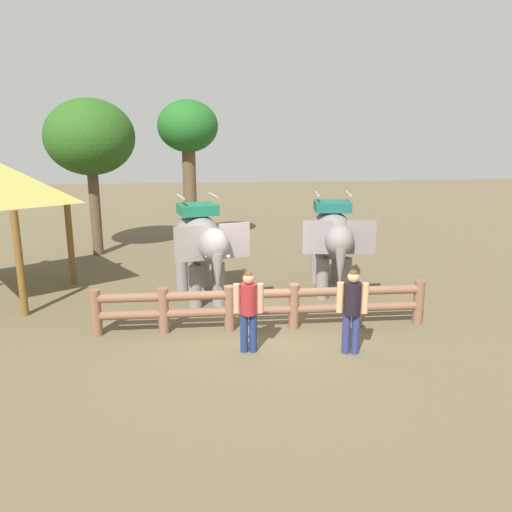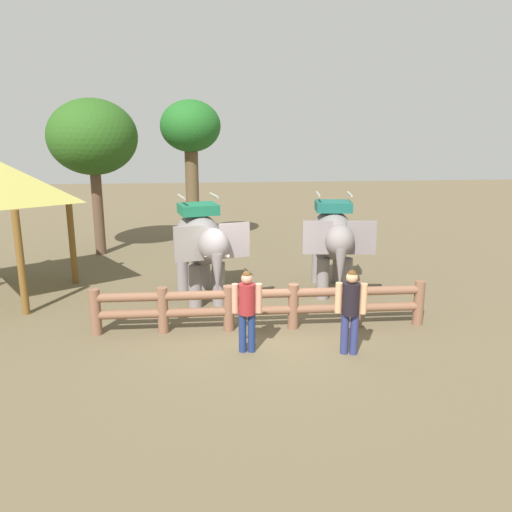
{
  "view_description": "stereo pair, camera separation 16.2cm",
  "coord_description": "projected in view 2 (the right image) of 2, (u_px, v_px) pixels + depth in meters",
  "views": [
    {
      "loc": [
        -1.3,
        -11.02,
        4.62
      ],
      "look_at": [
        0.0,
        1.44,
        1.4
      ],
      "focal_mm": 36.95,
      "sensor_mm": 36.0,
      "label": 1
    },
    {
      "loc": [
        -1.13,
        -11.03,
        4.62
      ],
      "look_at": [
        0.0,
        1.44,
        1.4
      ],
      "focal_mm": 36.95,
      "sensor_mm": 36.0,
      "label": 2
    }
  ],
  "objects": [
    {
      "name": "elephant_near_left",
      "position": [
        201.0,
        242.0,
        13.66
      ],
      "size": [
        2.1,
        3.31,
        2.78
      ],
      "color": "gray",
      "rests_on": "ground"
    },
    {
      "name": "tourist_man_in_blue",
      "position": [
        247.0,
        306.0,
        10.63
      ],
      "size": [
        0.61,
        0.36,
        1.73
      ],
      "color": "navy",
      "rests_on": "ground"
    },
    {
      "name": "log_fence",
      "position": [
        261.0,
        304.0,
        11.9
      ],
      "size": [
        7.59,
        0.3,
        1.05
      ],
      "color": "brown",
      "rests_on": "ground"
    },
    {
      "name": "elephant_center",
      "position": [
        333.0,
        238.0,
        14.27
      ],
      "size": [
        1.82,
        3.23,
        2.74
      ],
      "color": "gray",
      "rests_on": "ground"
    },
    {
      "name": "tourist_woman_in_black",
      "position": [
        351.0,
        306.0,
        10.53
      ],
      "size": [
        0.62,
        0.41,
        1.78
      ],
      "color": "navy",
      "rests_on": "ground"
    },
    {
      "name": "ground_plane",
      "position": [
        262.0,
        332.0,
        11.89
      ],
      "size": [
        60.0,
        60.0,
        0.0
      ],
      "primitive_type": "plane",
      "color": "brown"
    },
    {
      "name": "tree_back_center",
      "position": [
        93.0,
        138.0,
        17.88
      ],
      "size": [
        3.02,
        3.02,
        5.38
      ],
      "color": "brown",
      "rests_on": "ground"
    },
    {
      "name": "tree_far_left",
      "position": [
        191.0,
        133.0,
        18.99
      ],
      "size": [
        2.18,
        2.18,
        5.37
      ],
      "color": "brown",
      "rests_on": "ground"
    }
  ]
}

